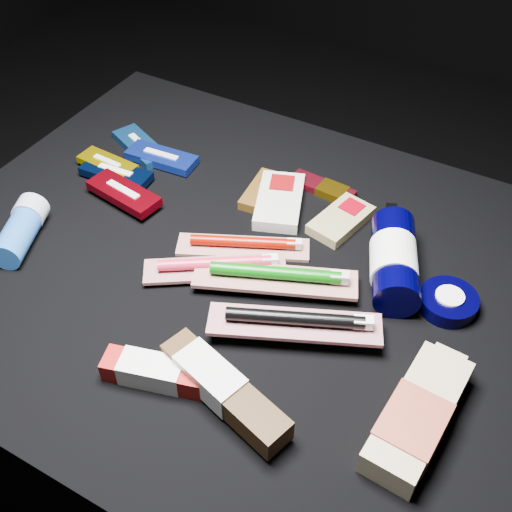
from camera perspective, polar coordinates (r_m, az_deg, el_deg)
The scene contains 21 objects.
ground at distance 1.26m, azimuth -0.84°, elevation -13.70°, with size 3.00×3.00×0.00m, color black.
cloth_table at distance 1.10m, azimuth -0.95°, elevation -8.23°, with size 0.98×0.78×0.40m, color black.
luna_bar_0 at distance 1.19m, azimuth -10.23°, elevation 9.58°, with size 0.13×0.09×0.02m.
luna_bar_1 at distance 1.15m, azimuth -8.39°, elevation 8.65°, with size 0.13×0.06×0.02m.
luna_bar_2 at distance 1.12m, azimuth -12.33°, elevation 7.19°, with size 0.13×0.05×0.02m.
luna_bar_3 at distance 1.14m, azimuth -13.05°, elevation 7.99°, with size 0.11×0.05×0.01m.
luna_bar_4 at distance 1.07m, azimuth -11.67°, elevation 5.48°, with size 0.13×0.07×0.02m.
clif_bar_0 at distance 1.07m, azimuth 0.90°, elevation 5.85°, with size 0.06×0.11×0.02m.
clif_bar_1 at distance 1.05m, azimuth 2.13°, elevation 5.08°, with size 0.11×0.15×0.02m.
clif_bar_2 at distance 1.02m, azimuth 7.70°, elevation 3.32°, with size 0.08×0.12×0.02m.
power_bar at distance 1.08m, azimuth 6.21°, elevation 5.97°, with size 0.11×0.04×0.01m.
lotion_bottle at distance 0.93m, azimuth 12.19°, elevation -0.35°, with size 0.12×0.21×0.07m.
cream_tin_lower at distance 0.92m, azimuth 16.72°, elevation -3.92°, with size 0.08×0.08×0.03m.
bodywash_bottle at distance 0.79m, azimuth 14.09°, elevation -13.76°, with size 0.08×0.20×0.04m.
deodorant_stick at distance 1.03m, azimuth -20.17°, elevation 2.20°, with size 0.09×0.13×0.05m.
toothbrush_pack_0 at distance 0.97m, azimuth -1.00°, elevation 0.99°, with size 0.20×0.13×0.02m.
toothbrush_pack_1 at distance 0.93m, azimuth -3.49°, elevation -0.90°, with size 0.20×0.15×0.02m.
toothbrush_pack_2 at distance 0.90m, azimuth 1.93°, elevation -1.83°, with size 0.23×0.14×0.03m.
toothbrush_pack_3 at distance 0.84m, azimuth 3.68°, elevation -5.86°, with size 0.23×0.14×0.03m.
toothpaste_carton_red at distance 0.82m, azimuth -8.30°, elevation -10.31°, with size 0.17×0.08×0.03m.
toothpaste_carton_green at distance 0.79m, azimuth -3.27°, elevation -11.45°, with size 0.19×0.09×0.04m.
Camera 1 is at (0.34, -0.57, 1.08)m, focal length 45.00 mm.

